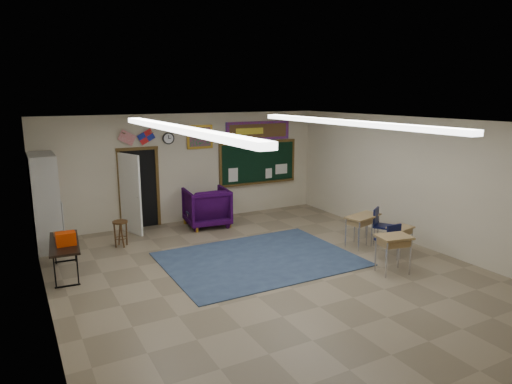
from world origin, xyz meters
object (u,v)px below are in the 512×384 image
student_desk_front_right (367,226)px  wingback_armchair (207,207)px  folding_table (65,256)px  wooden_stool (121,233)px  student_desk_front_left (359,230)px

student_desk_front_right → wingback_armchair: bearing=117.7°
wingback_armchair → folding_table: wingback_armchair is taller
wingback_armchair → student_desk_front_right: wingback_armchair is taller
wingback_armchair → wooden_stool: 2.54m
student_desk_front_right → folding_table: (-6.63, 1.33, -0.03)m
wingback_armchair → student_desk_front_left: (2.43, -3.34, -0.11)m
wingback_armchair → wooden_stool: bearing=20.9°
wooden_stool → student_desk_front_right: bearing=-25.3°
wingback_armchair → folding_table: size_ratio=0.70×
wingback_armchair → wooden_stool: wingback_armchair is taller
wooden_stool → wingback_armchair: bearing=14.7°
student_desk_front_left → student_desk_front_right: size_ratio=1.05×
student_desk_front_left → student_desk_front_right: bearing=12.8°
student_desk_front_left → wooden_stool: student_desk_front_left is taller
student_desk_front_left → student_desk_front_right: 0.47m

